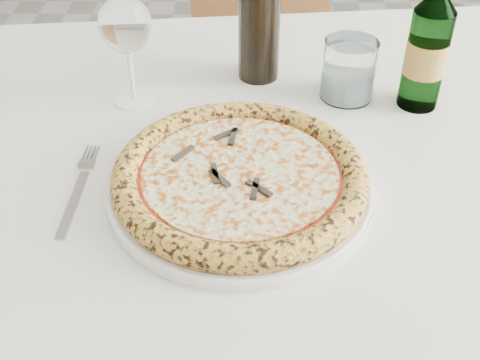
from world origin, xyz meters
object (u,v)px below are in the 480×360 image
Objects in this scene: plate at (240,187)px; wine_glass at (125,25)px; dining_table at (241,190)px; chair_far at (265,50)px; tumbler at (348,74)px; beer_bottle at (428,48)px; pizza at (240,176)px; wine_bottle at (260,10)px.

wine_glass is (-0.17, 0.23, 0.12)m from plate.
chair_far is (0.06, 0.76, -0.14)m from dining_table.
beer_bottle is (0.11, -0.02, 0.06)m from tumbler.
pizza is 0.33m from wine_bottle.
wine_glass is (-0.17, 0.23, 0.10)m from pizza.
chair_far is 0.90m from pizza.
wine_glass is 0.36m from tumbler.
dining_table is 0.30m from wine_glass.
wine_bottle is at bearing 84.91° from pizza.
wine_glass reaches higher than chair_far.
wine_bottle reaches higher than plate.
chair_far reaches higher than dining_table.
wine_glass is (-0.17, 0.13, 0.21)m from dining_table.
chair_far reaches higher than plate.
beer_bottle is at bearing -19.57° from wine_bottle.
dining_table is 5.99× the size of wine_bottle.
wine_glass reaches higher than plate.
chair_far reaches higher than pizza.
wine_bottle is (0.03, 0.21, 0.20)m from dining_table.
dining_table is at bearing 90.00° from pizza.
chair_far is at bearing 85.65° from dining_table.
pizza is at bearing -95.09° from wine_bottle.
pizza reaches higher than dining_table.
wine_bottle is (-0.03, -0.55, 0.34)m from chair_far.
plate is 3.62× the size of tumbler.
tumbler is at bearing 167.99° from beer_bottle.
tumbler reaches higher than plate.
tumbler reaches higher than dining_table.
beer_bottle reaches higher than plate.
beer_bottle reaches higher than tumbler.
pizza is 0.31m from wine_glass.
plate is at bearing -95.09° from wine_bottle.
tumbler is 0.13m from beer_bottle.
beer_bottle is at bearing -70.67° from chair_far.
wine_bottle is at bearing 160.43° from beer_bottle.
chair_far is 0.89m from plate.
beer_bottle reaches higher than pizza.
wine_bottle is at bearing 82.57° from dining_table.
beer_bottle is at bearing -12.01° from tumbler.
pizza is (-0.06, -0.86, 0.25)m from chair_far.
pizza is at bearing -53.06° from wine_glass.
wine_glass is at bearing 126.94° from pizza.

